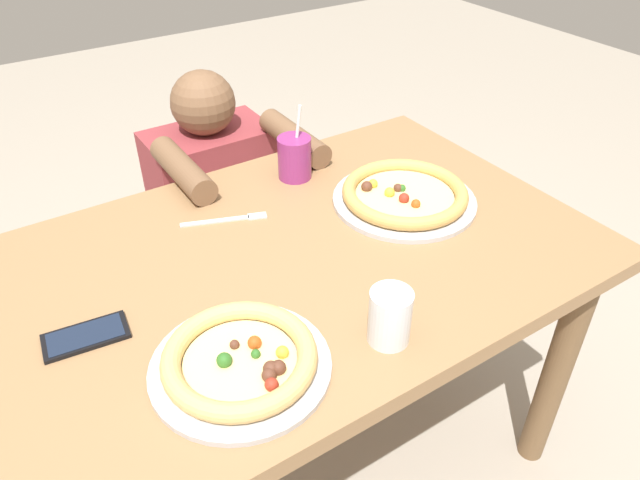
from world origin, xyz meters
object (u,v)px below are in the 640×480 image
(cell_phone, at_px, (86,336))
(diner_seated, at_px, (219,223))
(pizza_near, at_px, (241,360))
(fork, at_px, (229,220))
(pizza_far, at_px, (404,195))
(drink_cup_colored, at_px, (295,158))
(water_cup_clear, at_px, (390,316))

(cell_phone, xyz_separation_m, diner_seated, (0.54, 0.65, -0.32))
(pizza_near, xyz_separation_m, fork, (0.18, 0.43, -0.02))
(pizza_near, distance_m, pizza_far, 0.64)
(pizza_near, relative_size, drink_cup_colored, 1.60)
(water_cup_clear, distance_m, cell_phone, 0.55)
(cell_phone, height_order, diner_seated, diner_seated)
(fork, xyz_separation_m, diner_seated, (0.15, 0.45, -0.32))
(drink_cup_colored, height_order, fork, drink_cup_colored)
(pizza_far, bearing_deg, drink_cup_colored, 122.06)
(water_cup_clear, height_order, fork, water_cup_clear)
(water_cup_clear, bearing_deg, pizza_far, 46.96)
(pizza_far, bearing_deg, pizza_near, -155.43)
(water_cup_clear, distance_m, diner_seated, 1.03)
(pizza_near, distance_m, drink_cup_colored, 0.67)
(fork, height_order, diner_seated, diner_seated)
(pizza_near, height_order, drink_cup_colored, drink_cup_colored)
(water_cup_clear, bearing_deg, fork, 98.39)
(diner_seated, bearing_deg, cell_phone, -129.43)
(pizza_far, bearing_deg, fork, 157.56)
(pizza_near, bearing_deg, fork, 66.81)
(drink_cup_colored, xyz_separation_m, fork, (-0.24, -0.09, -0.05))
(fork, bearing_deg, cell_phone, -152.04)
(pizza_near, distance_m, water_cup_clear, 0.27)
(cell_phone, bearing_deg, fork, 27.96)
(drink_cup_colored, distance_m, water_cup_clear, 0.62)
(pizza_near, distance_m, cell_phone, 0.30)
(drink_cup_colored, relative_size, cell_phone, 1.24)
(pizza_near, xyz_separation_m, water_cup_clear, (0.26, -0.08, 0.03))
(fork, bearing_deg, pizza_near, -113.19)
(fork, height_order, cell_phone, cell_phone)
(fork, bearing_deg, diner_seated, 71.52)
(pizza_near, xyz_separation_m, diner_seated, (0.33, 0.87, -0.34))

